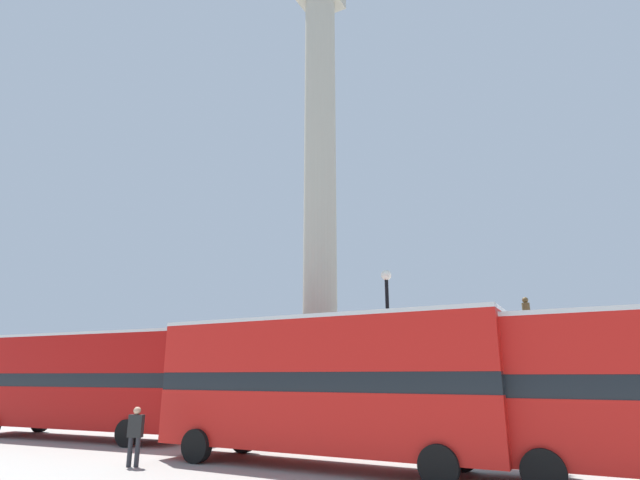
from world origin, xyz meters
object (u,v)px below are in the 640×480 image
Objects in this scene: bus_a at (84,380)px; pedestrian_near_lamp at (135,433)px; bus_b at (323,382)px; equestrian_statue at (536,395)px; monument_column at (320,292)px; street_lamp at (389,348)px.

bus_a is 6.61× the size of pedestrian_near_lamp.
equestrian_statue reaches higher than bus_b.
pedestrian_near_lamp is at bearing -152.62° from bus_b.
bus_b is at bearing -126.79° from equestrian_statue.
street_lamp is at bearing -26.85° from monument_column.
street_lamp is 9.08m from pedestrian_near_lamp.
equestrian_statue reaches higher than bus_a.
bus_a is 1.79× the size of equestrian_statue.
pedestrian_near_lamp is at bearing -138.77° from equestrian_statue.
bus_b reaches higher than pedestrian_near_lamp.
street_lamp is at bearing 6.64° from bus_a.
pedestrian_near_lamp is (-4.99, -2.58, -1.46)m from bus_b.
monument_column is 10.25m from pedestrian_near_lamp.
equestrian_statue reaches higher than pedestrian_near_lamp.
monument_column reaches higher than equestrian_statue.
bus_b is at bearing 9.58° from pedestrian_near_lamp.
bus_a is at bearing 174.55° from bus_b.
equestrian_statue is 3.68× the size of pedestrian_near_lamp.
pedestrian_near_lamp is (-1.70, -8.58, -5.35)m from monument_column.
street_lamp reaches higher than bus_b.
equestrian_statue is at bearing 36.86° from pedestrian_near_lamp.
pedestrian_near_lamp is at bearing -32.20° from bus_a.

